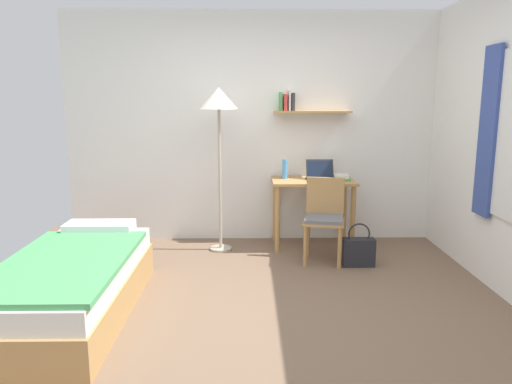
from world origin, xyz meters
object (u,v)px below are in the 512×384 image
(desk_chair, at_px, (324,216))
(book_stack, at_px, (341,177))
(standing_lamp, at_px, (219,107))
(bed, at_px, (73,285))
(handbag, at_px, (358,251))
(desk, at_px, (313,193))
(laptop, at_px, (320,175))
(water_bottle, at_px, (285,169))

(desk_chair, relative_size, book_stack, 3.61)
(book_stack, bearing_deg, standing_lamp, -174.84)
(bed, height_order, desk_chair, desk_chair)
(standing_lamp, height_order, handbag, standing_lamp)
(desk, distance_m, standing_lamp, 1.40)
(desk_chair, height_order, handbag, desk_chair)
(desk, height_order, standing_lamp, standing_lamp)
(desk, xyz_separation_m, book_stack, (0.31, -0.02, 0.18))
(desk, bearing_deg, standing_lamp, -172.29)
(bed, bearing_deg, handbag, 23.62)
(standing_lamp, relative_size, laptop, 5.71)
(laptop, distance_m, water_bottle, 0.40)
(desk_chair, height_order, standing_lamp, standing_lamp)
(desk, height_order, water_bottle, water_bottle)
(desk_chair, distance_m, water_bottle, 0.80)
(bed, xyz_separation_m, standing_lamp, (1.04, 1.61, 1.31))
(desk_chair, distance_m, book_stack, 0.64)
(book_stack, bearing_deg, laptop, 174.38)
(water_bottle, relative_size, handbag, 0.50)
(desk_chair, distance_m, handbag, 0.49)
(desk, bearing_deg, handbag, -61.37)
(standing_lamp, xyz_separation_m, water_bottle, (0.71, 0.22, -0.68))
(laptop, bearing_deg, book_stack, -5.62)
(desk_chair, distance_m, standing_lamp, 1.57)
(desk_chair, xyz_separation_m, book_stack, (0.25, 0.49, 0.31))
(handbag, bearing_deg, book_stack, 95.68)
(bed, height_order, laptop, laptop)
(water_bottle, bearing_deg, desk_chair, -58.44)
(desk, height_order, desk_chair, desk_chair)
(laptop, bearing_deg, desk_chair, -92.73)
(bed, bearing_deg, desk, 40.34)
(book_stack, bearing_deg, handbag, -84.32)
(handbag, bearing_deg, laptop, 113.25)
(desk, distance_m, handbag, 0.90)
(desk_chair, bearing_deg, laptop, 87.27)
(bed, xyz_separation_m, laptop, (2.14, 1.76, 0.57))
(standing_lamp, distance_m, water_bottle, 1.01)
(standing_lamp, distance_m, laptop, 1.33)
(desk_chair, relative_size, water_bottle, 3.88)
(bed, distance_m, water_bottle, 2.61)
(desk_chair, height_order, water_bottle, water_bottle)
(standing_lamp, xyz_separation_m, handbag, (1.40, -0.55, -1.40))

